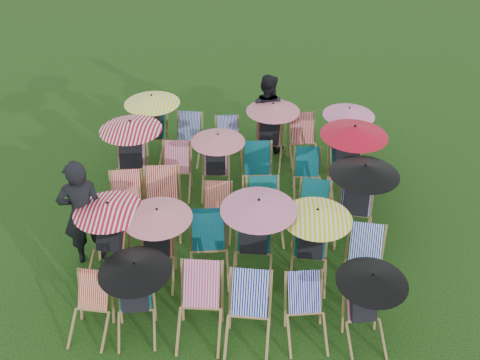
# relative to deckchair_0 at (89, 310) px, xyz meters

# --- Properties ---
(ground) EXTENTS (100.00, 100.00, 0.00)m
(ground) POSITION_rel_deckchair_0_xyz_m (1.91, 2.29, -0.42)
(ground) COLOR black
(ground) RESTS_ON ground
(deckchair_0) EXTENTS (0.60, 0.80, 0.83)m
(deckchair_0) POSITION_rel_deckchair_0_xyz_m (0.00, 0.00, 0.00)
(deckchair_0) COLOR olive
(deckchair_0) RESTS_ON ground
(deckchair_1) EXTENTS (1.01, 1.09, 1.19)m
(deckchair_1) POSITION_rel_deckchair_0_xyz_m (0.65, 0.08, 0.21)
(deckchair_1) COLOR olive
(deckchair_1) RESTS_ON ground
(deckchair_2) EXTENTS (0.65, 0.91, 0.98)m
(deckchair_2) POSITION_rel_deckchair_0_xyz_m (1.55, 0.07, 0.08)
(deckchair_2) COLOR olive
(deckchair_2) RESTS_ON ground
(deckchair_3) EXTENTS (0.68, 0.92, 0.97)m
(deckchair_3) POSITION_rel_deckchair_0_xyz_m (2.23, -0.04, 0.07)
(deckchair_3) COLOR olive
(deckchair_3) RESTS_ON ground
(deckchair_4) EXTENTS (0.68, 0.88, 0.88)m
(deckchair_4) POSITION_rel_deckchair_0_xyz_m (3.04, 0.11, 0.02)
(deckchair_4) COLOR olive
(deckchair_4) RESTS_ON ground
(deckchair_5) EXTENTS (0.97, 1.05, 1.15)m
(deckchair_5) POSITION_rel_deckchair_0_xyz_m (3.85, 0.12, 0.19)
(deckchair_5) COLOR olive
(deckchair_5) RESTS_ON ground
(deckchair_6) EXTENTS (1.08, 1.14, 1.28)m
(deckchair_6) POSITION_rel_deckchair_0_xyz_m (-0.04, 1.25, 0.26)
(deckchair_6) COLOR olive
(deckchair_6) RESTS_ON ground
(deckchair_7) EXTENTS (1.06, 1.12, 1.26)m
(deckchair_7) POSITION_rel_deckchair_0_xyz_m (0.75, 1.16, 0.25)
(deckchair_7) COLOR olive
(deckchair_7) RESTS_ON ground
(deckchair_8) EXTENTS (0.76, 0.98, 0.98)m
(deckchair_8) POSITION_rel_deckchair_0_xyz_m (1.55, 1.25, 0.07)
(deckchair_8) COLOR olive
(deckchair_8) RESTS_ON ground
(deckchair_9) EXTENTS (1.17, 1.22, 1.39)m
(deckchair_9) POSITION_rel_deckchair_0_xyz_m (2.26, 1.31, 0.32)
(deckchair_9) COLOR olive
(deckchair_9) RESTS_ON ground
(deckchair_10) EXTENTS (1.08, 1.13, 1.28)m
(deckchair_10) POSITION_rel_deckchair_0_xyz_m (3.14, 1.28, 0.26)
(deckchair_10) COLOR olive
(deckchair_10) RESTS_ON ground
(deckchair_11) EXTENTS (0.70, 0.92, 0.94)m
(deckchair_11) POSITION_rel_deckchair_0_xyz_m (3.96, 1.11, 0.05)
(deckchair_11) COLOR olive
(deckchair_11) RESTS_ON ground
(deckchair_12) EXTENTS (0.76, 0.96, 0.95)m
(deckchair_12) POSITION_rel_deckchair_0_xyz_m (-0.01, 2.29, 0.06)
(deckchair_12) COLOR olive
(deckchair_12) RESTS_ON ground
(deckchair_13) EXTENTS (0.79, 1.02, 1.03)m
(deckchair_13) POSITION_rel_deckchair_0_xyz_m (0.61, 2.32, 0.10)
(deckchair_13) COLOR olive
(deckchair_13) RESTS_ON ground
(deckchair_14) EXTENTS (0.56, 0.78, 0.83)m
(deckchair_14) POSITION_rel_deckchair_0_xyz_m (1.57, 2.28, -0.00)
(deckchair_14) COLOR olive
(deckchair_14) RESTS_ON ground
(deckchair_15) EXTENTS (0.76, 0.96, 0.95)m
(deckchair_15) POSITION_rel_deckchair_0_xyz_m (2.41, 2.26, 0.06)
(deckchair_15) COLOR olive
(deckchair_15) RESTS_ON ground
(deckchair_16) EXTENTS (0.72, 0.91, 0.90)m
(deckchair_16) POSITION_rel_deckchair_0_xyz_m (3.22, 2.32, 0.03)
(deckchair_16) COLOR olive
(deckchair_16) RESTS_ON ground
(deckchair_17) EXTENTS (1.16, 1.23, 1.38)m
(deckchair_17) POSITION_rel_deckchair_0_xyz_m (3.97, 2.37, 0.31)
(deckchair_17) COLOR olive
(deckchair_17) RESTS_ON ground
(deckchair_18) EXTENTS (1.18, 1.24, 1.40)m
(deckchair_18) POSITION_rel_deckchair_0_xyz_m (-0.20, 3.55, 0.32)
(deckchair_18) COLOR olive
(deckchair_18) RESTS_ON ground
(deckchair_19) EXTENTS (0.63, 0.86, 0.91)m
(deckchair_19) POSITION_rel_deckchair_0_xyz_m (0.67, 3.43, 0.04)
(deckchair_19) COLOR olive
(deckchair_19) RESTS_ON ground
(deckchair_20) EXTENTS (1.02, 1.07, 1.21)m
(deckchair_20) POSITION_rel_deckchair_0_xyz_m (1.45, 3.51, 0.22)
(deckchair_20) COLOR olive
(deckchair_20) RESTS_ON ground
(deckchair_21) EXTENTS (0.70, 0.92, 0.95)m
(deckchair_21) POSITION_rel_deckchair_0_xyz_m (2.24, 3.42, 0.06)
(deckchair_21) COLOR olive
(deckchair_21) RESTS_ON ground
(deckchair_22) EXTENTS (0.58, 0.80, 0.84)m
(deckchair_22) POSITION_rel_deckchair_0_xyz_m (3.19, 3.49, 0.01)
(deckchair_22) COLOR olive
(deckchair_22) RESTS_ON ground
(deckchair_23) EXTENTS (1.23, 1.32, 1.46)m
(deckchair_23) POSITION_rel_deckchair_0_xyz_m (3.94, 3.50, 0.35)
(deckchair_23) COLOR olive
(deckchair_23) RESTS_ON ground
(deckchair_24) EXTENTS (1.14, 1.21, 1.36)m
(deckchair_24) POSITION_rel_deckchair_0_xyz_m (-0.05, 4.71, 0.30)
(deckchair_24) COLOR olive
(deckchair_24) RESTS_ON ground
(deckchair_25) EXTENTS (0.64, 0.86, 0.90)m
(deckchair_25) POSITION_rel_deckchair_0_xyz_m (0.72, 4.64, 0.03)
(deckchair_25) COLOR olive
(deckchair_25) RESTS_ON ground
(deckchair_26) EXTENTS (0.68, 0.85, 0.83)m
(deckchair_26) POSITION_rel_deckchair_0_xyz_m (1.59, 4.69, -0.00)
(deckchair_26) COLOR olive
(deckchair_26) RESTS_ON ground
(deckchair_27) EXTENTS (1.09, 1.15, 1.30)m
(deckchair_27) POSITION_rel_deckchair_0_xyz_m (2.44, 4.63, 0.27)
(deckchair_27) COLOR olive
(deckchair_27) RESTS_ON ground
(deckchair_28) EXTENTS (0.75, 0.95, 0.94)m
(deckchair_28) POSITION_rel_deckchair_0_xyz_m (3.15, 4.65, 0.05)
(deckchair_28) COLOR olive
(deckchair_28) RESTS_ON ground
(deckchair_29) EXTENTS (1.05, 1.11, 1.24)m
(deckchair_29) POSITION_rel_deckchair_0_xyz_m (3.98, 4.63, 0.24)
(deckchair_29) COLOR olive
(deckchair_29) RESTS_ON ground
(person_left) EXTENTS (0.82, 0.69, 1.92)m
(person_left) POSITION_rel_deckchair_0_xyz_m (-0.45, 1.47, 0.55)
(person_left) COLOR black
(person_left) RESTS_ON ground
(person_rear) EXTENTS (0.99, 0.87, 1.71)m
(person_rear) POSITION_rel_deckchair_0_xyz_m (2.36, 5.16, 0.44)
(person_rear) COLOR black
(person_rear) RESTS_ON ground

